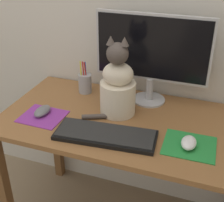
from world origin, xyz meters
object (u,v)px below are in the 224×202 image
object	(u,v)px
monitor	(152,53)
computer_mouse_right	(189,143)
cat	(118,86)
keyboard	(106,135)
pen_cup	(85,83)
computer_mouse_left	(42,111)

from	to	relation	value
monitor	computer_mouse_right	distance (m)	0.49
cat	monitor	bearing A→B (deg)	52.33
monitor	keyboard	xyz separation A→B (m)	(-0.10, -0.39, -0.25)
pen_cup	computer_mouse_left	bearing A→B (deg)	-108.49
computer_mouse_right	computer_mouse_left	bearing A→B (deg)	177.82
computer_mouse_left	computer_mouse_right	bearing A→B (deg)	-2.18
computer_mouse_right	cat	world-z (taller)	cat
keyboard	pen_cup	world-z (taller)	pen_cup
keyboard	pen_cup	bearing A→B (deg)	120.17
monitor	computer_mouse_left	xyz separation A→B (m)	(-0.45, -0.31, -0.24)
keyboard	cat	world-z (taller)	cat
computer_mouse_right	pen_cup	bearing A→B (deg)	152.21
keyboard	pen_cup	size ratio (longest dim) A/B	2.50
computer_mouse_right	monitor	bearing A→B (deg)	126.39
pen_cup	computer_mouse_right	bearing A→B (deg)	-27.79
computer_mouse_right	cat	size ratio (longest dim) A/B	0.25
monitor	cat	bearing A→B (deg)	-124.11
monitor	pen_cup	xyz separation A→B (m)	(-0.36, -0.02, -0.21)
keyboard	computer_mouse_left	world-z (taller)	computer_mouse_left
computer_mouse_left	pen_cup	world-z (taller)	pen_cup
cat	pen_cup	xyz separation A→B (m)	(-0.24, 0.15, -0.09)
cat	pen_cup	bearing A→B (deg)	144.07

